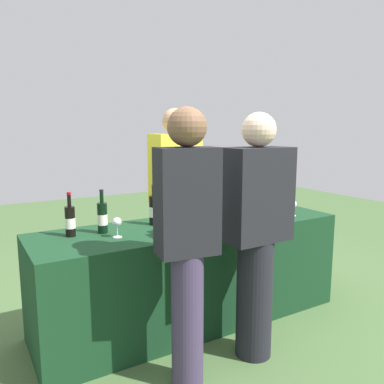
% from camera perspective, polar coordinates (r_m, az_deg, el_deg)
% --- Properties ---
extents(ground_plane, '(12.00, 12.00, 0.00)m').
position_cam_1_polar(ground_plane, '(3.33, -0.00, -17.94)').
color(ground_plane, '#476638').
extents(tasting_table, '(2.42, 0.72, 0.79)m').
position_cam_1_polar(tasting_table, '(3.16, -0.00, -11.59)').
color(tasting_table, '#14381E').
rests_on(tasting_table, ground_plane).
extents(wine_bottle_0, '(0.07, 0.07, 0.31)m').
position_cam_1_polar(wine_bottle_0, '(2.81, -17.29, -4.02)').
color(wine_bottle_0, black).
rests_on(wine_bottle_0, tasting_table).
extents(wine_bottle_1, '(0.07, 0.07, 0.31)m').
position_cam_1_polar(wine_bottle_1, '(2.83, -12.90, -3.62)').
color(wine_bottle_1, black).
rests_on(wine_bottle_1, tasting_table).
extents(wine_bottle_2, '(0.07, 0.07, 0.31)m').
position_cam_1_polar(wine_bottle_2, '(3.01, -5.56, -2.60)').
color(wine_bottle_2, black).
rests_on(wine_bottle_2, tasting_table).
extents(wine_bottle_3, '(0.08, 0.08, 0.33)m').
position_cam_1_polar(wine_bottle_3, '(3.16, -2.13, -1.92)').
color(wine_bottle_3, black).
rests_on(wine_bottle_3, tasting_table).
extents(wine_bottle_4, '(0.08, 0.08, 0.30)m').
position_cam_1_polar(wine_bottle_4, '(3.16, -0.17, -2.11)').
color(wine_bottle_4, black).
rests_on(wine_bottle_4, tasting_table).
extents(wine_glass_0, '(0.06, 0.06, 0.14)m').
position_cam_1_polar(wine_glass_0, '(2.70, -10.84, -4.45)').
color(wine_glass_0, silver).
rests_on(wine_glass_0, tasting_table).
extents(wine_glass_1, '(0.06, 0.06, 0.14)m').
position_cam_1_polar(wine_glass_1, '(2.76, -4.13, -4.01)').
color(wine_glass_1, silver).
rests_on(wine_glass_1, tasting_table).
extents(wine_glass_2, '(0.07, 0.07, 0.15)m').
position_cam_1_polar(wine_glass_2, '(3.05, 6.62, -2.66)').
color(wine_glass_2, silver).
rests_on(wine_glass_2, tasting_table).
extents(wine_glass_3, '(0.07, 0.07, 0.13)m').
position_cam_1_polar(wine_glass_3, '(3.17, 7.01, -2.40)').
color(wine_glass_3, silver).
rests_on(wine_glass_3, tasting_table).
extents(wine_glass_4, '(0.07, 0.07, 0.14)m').
position_cam_1_polar(wine_glass_4, '(3.41, 14.40, -1.81)').
color(wine_glass_4, silver).
rests_on(wine_glass_4, tasting_table).
extents(server_pouring, '(0.46, 0.27, 1.70)m').
position_cam_1_polar(server_pouring, '(3.61, -2.40, -0.44)').
color(server_pouring, black).
rests_on(server_pouring, ground_plane).
extents(guest_0, '(0.37, 0.24, 1.64)m').
position_cam_1_polar(guest_0, '(2.24, -0.70, -6.58)').
color(guest_0, '#3F3351').
rests_on(guest_0, ground_plane).
extents(guest_1, '(0.44, 0.24, 1.62)m').
position_cam_1_polar(guest_1, '(2.58, 9.30, -5.54)').
color(guest_1, black).
rests_on(guest_1, ground_plane).
extents(menu_board, '(0.55, 0.14, 0.83)m').
position_cam_1_polar(menu_board, '(4.43, 2.19, -5.16)').
color(menu_board, white).
rests_on(menu_board, ground_plane).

